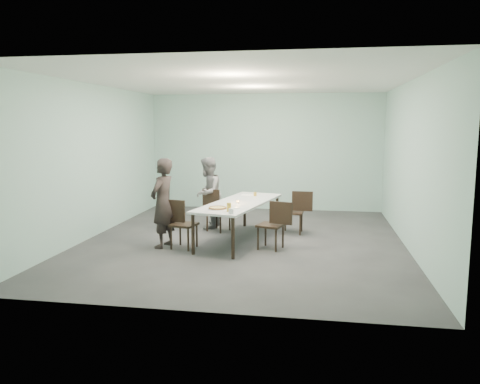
% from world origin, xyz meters
% --- Properties ---
extents(ground, '(7.00, 7.00, 0.00)m').
position_xyz_m(ground, '(0.00, 0.00, 0.00)').
color(ground, '#333335').
rests_on(ground, ground).
extents(room_shell, '(6.02, 7.02, 3.01)m').
position_xyz_m(room_shell, '(0.00, 0.00, 2.03)').
color(room_shell, '#9DC6BD').
rests_on(room_shell, ground).
extents(table, '(1.43, 2.73, 0.75)m').
position_xyz_m(table, '(-0.08, 0.02, 0.69)').
color(table, white).
rests_on(table, ground).
extents(chair_near_left, '(0.64, 0.49, 0.87)m').
position_xyz_m(chair_near_left, '(-1.05, -0.70, 0.50)').
color(chair_near_left, black).
rests_on(chair_near_left, ground).
extents(chair_far_left, '(0.65, 0.55, 0.87)m').
position_xyz_m(chair_far_left, '(-0.72, 0.78, 0.50)').
color(chair_far_left, black).
rests_on(chair_far_left, ground).
extents(chair_near_right, '(0.65, 0.52, 0.87)m').
position_xyz_m(chair_near_right, '(0.65, -0.53, 0.50)').
color(chair_near_right, black).
rests_on(chair_near_right, ground).
extents(chair_far_right, '(0.62, 0.44, 0.87)m').
position_xyz_m(chair_far_right, '(0.98, 0.80, 0.50)').
color(chair_far_right, black).
rests_on(chair_far_right, ground).
extents(diner_near, '(0.51, 0.66, 1.62)m').
position_xyz_m(diner_near, '(-1.36, -0.70, 0.81)').
color(diner_near, black).
rests_on(diner_near, ground).
extents(diner_far, '(0.62, 0.77, 1.53)m').
position_xyz_m(diner_far, '(-0.93, 0.99, 0.76)').
color(diner_far, gray).
rests_on(diner_far, ground).
extents(pizza, '(0.34, 0.34, 0.04)m').
position_xyz_m(pizza, '(-0.33, -0.81, 0.77)').
color(pizza, white).
rests_on(pizza, table).
extents(side_plate, '(0.18, 0.18, 0.01)m').
position_xyz_m(side_plate, '(-0.03, -0.67, 0.76)').
color(side_plate, white).
rests_on(side_plate, table).
extents(beer_glass, '(0.08, 0.08, 0.15)m').
position_xyz_m(beer_glass, '(-0.09, -1.00, 0.82)').
color(beer_glass, gold).
rests_on(beer_glass, table).
extents(water_tumbler, '(0.08, 0.08, 0.09)m').
position_xyz_m(water_tumbler, '(-0.01, -1.21, 0.80)').
color(water_tumbler, silver).
rests_on(water_tumbler, table).
extents(tealight, '(0.06, 0.06, 0.05)m').
position_xyz_m(tealight, '(-0.08, -0.17, 0.77)').
color(tealight, silver).
rests_on(tealight, table).
extents(amber_tumbler, '(0.07, 0.07, 0.08)m').
position_xyz_m(amber_tumbler, '(0.11, 0.82, 0.79)').
color(amber_tumbler, gold).
rests_on(amber_tumbler, table).
extents(menu, '(0.34, 0.28, 0.01)m').
position_xyz_m(menu, '(-0.04, 0.88, 0.75)').
color(menu, silver).
rests_on(menu, table).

